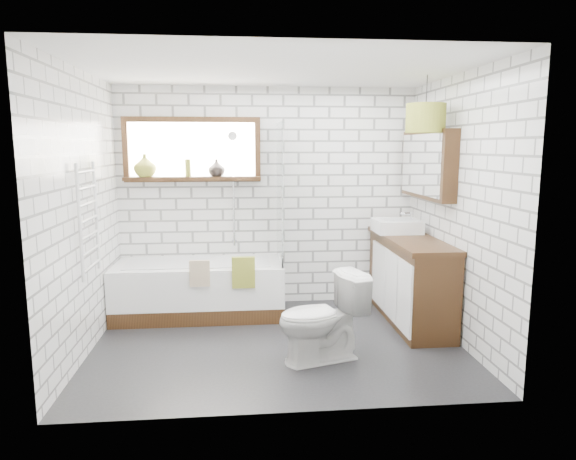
{
  "coord_description": "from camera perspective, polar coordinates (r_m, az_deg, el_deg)",
  "views": [
    {
      "loc": [
        -0.34,
        -4.61,
        1.83
      ],
      "look_at": [
        0.13,
        0.25,
        1.04
      ],
      "focal_mm": 32.0,
      "sensor_mm": 36.0,
      "label": 1
    }
  ],
  "objects": [
    {
      "name": "floor",
      "position": [
        4.97,
        -1.22,
        -12.44
      ],
      "size": [
        3.4,
        2.6,
        0.01
      ],
      "primitive_type": "cube",
      "color": "black",
      "rests_on": "ground"
    },
    {
      "name": "ceiling",
      "position": [
        4.67,
        -1.33,
        17.52
      ],
      "size": [
        3.4,
        2.6,
        0.01
      ],
      "primitive_type": "cube",
      "color": "white",
      "rests_on": "ground"
    },
    {
      "name": "wall_back",
      "position": [
        5.95,
        -2.21,
        3.62
      ],
      "size": [
        3.4,
        0.01,
        2.5
      ],
      "primitive_type": "cube",
      "color": "white",
      "rests_on": "ground"
    },
    {
      "name": "wall_front",
      "position": [
        3.37,
        0.37,
        -0.71
      ],
      "size": [
        3.4,
        0.01,
        2.5
      ],
      "primitive_type": "cube",
      "color": "white",
      "rests_on": "ground"
    },
    {
      "name": "wall_left",
      "position": [
        4.84,
        -21.84,
        1.67
      ],
      "size": [
        0.01,
        2.6,
        2.5
      ],
      "primitive_type": "cube",
      "color": "white",
      "rests_on": "ground"
    },
    {
      "name": "wall_right",
      "position": [
        5.08,
        18.31,
        2.19
      ],
      "size": [
        0.01,
        2.6,
        2.5
      ],
      "primitive_type": "cube",
      "color": "white",
      "rests_on": "ground"
    },
    {
      "name": "window",
      "position": [
        5.89,
        -10.59,
        8.77
      ],
      "size": [
        1.52,
        0.16,
        0.68
      ],
      "primitive_type": "cube",
      "color": "black",
      "rests_on": "wall_back"
    },
    {
      "name": "towel_radiator",
      "position": [
        4.84,
        -21.29,
        1.09
      ],
      "size": [
        0.06,
        0.52,
        1.0
      ],
      "primitive_type": "cube",
      "color": "white",
      "rests_on": "wall_left"
    },
    {
      "name": "mirror_cabinet",
      "position": [
        5.57,
        15.23,
        7.05
      ],
      "size": [
        0.16,
        1.2,
        0.7
      ],
      "primitive_type": "cube",
      "color": "black",
      "rests_on": "wall_right"
    },
    {
      "name": "shower_riser",
      "position": [
        5.89,
        -6.09,
        4.49
      ],
      "size": [
        0.02,
        0.02,
        1.3
      ],
      "primitive_type": "cylinder",
      "color": "silver",
      "rests_on": "wall_back"
    },
    {
      "name": "bathtub",
      "position": [
        5.74,
        -9.8,
        -6.46
      ],
      "size": [
        1.81,
        0.8,
        0.59
      ],
      "primitive_type": "cube",
      "color": "white",
      "rests_on": "floor"
    },
    {
      "name": "shower_screen",
      "position": [
        5.55,
        -0.93,
        4.11
      ],
      "size": [
        0.02,
        0.72,
        1.5
      ],
      "primitive_type": "cube",
      "color": "white",
      "rests_on": "bathtub"
    },
    {
      "name": "towel_green",
      "position": [
        5.27,
        -4.98,
        -4.71
      ],
      "size": [
        0.23,
        0.06,
        0.32
      ],
      "primitive_type": "cube",
      "color": "olive",
      "rests_on": "bathtub"
    },
    {
      "name": "towel_beige",
      "position": [
        5.28,
        -9.78,
        -4.77
      ],
      "size": [
        0.2,
        0.05,
        0.27
      ],
      "primitive_type": "cube",
      "color": "tan",
      "rests_on": "bathtub"
    },
    {
      "name": "vanity",
      "position": [
        5.59,
        13.38,
        -5.33
      ],
      "size": [
        0.51,
        1.57,
        0.9
      ],
      "primitive_type": "cube",
      "color": "black",
      "rests_on": "floor"
    },
    {
      "name": "basin",
      "position": [
        5.76,
        12.01,
        0.44
      ],
      "size": [
        0.48,
        0.42,
        0.14
      ],
      "primitive_type": "cube",
      "color": "white",
      "rests_on": "vanity"
    },
    {
      "name": "tap",
      "position": [
        5.8,
        13.54,
        1.11
      ],
      "size": [
        0.04,
        0.04,
        0.17
      ],
      "primitive_type": "cylinder",
      "rotation": [
        0.0,
        0.0,
        0.42
      ],
      "color": "silver",
      "rests_on": "vanity"
    },
    {
      "name": "toilet",
      "position": [
        4.46,
        3.75,
        -9.72
      ],
      "size": [
        0.62,
        0.84,
        0.77
      ],
      "primitive_type": "imported",
      "rotation": [
        0.0,
        0.0,
        -1.28
      ],
      "color": "white",
      "rests_on": "floor"
    },
    {
      "name": "vase_olive",
      "position": [
        5.93,
        -15.61,
        6.73
      ],
      "size": [
        0.32,
        0.32,
        0.25
      ],
      "primitive_type": "imported",
      "rotation": [
        0.0,
        0.0,
        -0.4
      ],
      "color": "olive",
      "rests_on": "window"
    },
    {
      "name": "vase_dark",
      "position": [
        5.85,
        -7.94,
        6.66
      ],
      "size": [
        0.22,
        0.22,
        0.2
      ],
      "primitive_type": "imported",
      "rotation": [
        0.0,
        0.0,
        -0.23
      ],
      "color": "black",
      "rests_on": "window"
    },
    {
      "name": "bottle",
      "position": [
        5.87,
        -11.05,
        6.59
      ],
      "size": [
        0.08,
        0.08,
        0.19
      ],
      "primitive_type": "cylinder",
      "rotation": [
        0.0,
        0.0,
        -0.31
      ],
      "color": "olive",
      "rests_on": "window"
    },
    {
      "name": "pendant",
      "position": [
        5.16,
        15.05,
        11.91
      ],
      "size": [
        0.37,
        0.37,
        0.27
      ],
      "primitive_type": "cylinder",
      "color": "olive",
      "rests_on": "ceiling"
    }
  ]
}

